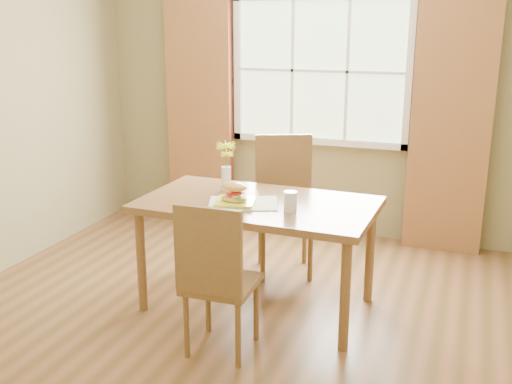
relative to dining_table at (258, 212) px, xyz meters
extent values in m
cube|color=brown|center=(-0.02, -0.21, -0.69)|extent=(4.20, 3.80, 0.02)
cube|color=#897E52|center=(-0.02, 1.70, 0.67)|extent=(4.20, 0.02, 2.70)
cube|color=#897E52|center=(-0.02, -2.12, 0.67)|extent=(4.20, 0.02, 2.70)
cube|color=beige|center=(-0.02, 1.67, 0.82)|extent=(1.50, 0.02, 1.20)
cube|color=white|center=(-0.02, 1.64, 0.19)|extent=(1.62, 0.04, 0.06)
cube|color=white|center=(-0.80, 1.64, 0.82)|extent=(0.06, 0.04, 1.32)
cube|color=white|center=(0.76, 1.64, 0.82)|extent=(0.06, 0.04, 1.32)
cube|color=white|center=(-0.02, 1.64, 0.82)|extent=(1.50, 0.03, 0.02)
cube|color=maroon|center=(-1.17, 1.57, 0.42)|extent=(0.65, 0.08, 2.20)
cube|color=maroon|center=(1.13, 1.57, 0.42)|extent=(0.65, 0.08, 2.20)
cube|color=brown|center=(0.00, 0.00, 0.05)|extent=(1.59, 0.93, 0.05)
cylinder|color=brown|center=(-0.72, -0.34, -0.33)|extent=(0.06, 0.06, 0.71)
cylinder|color=brown|center=(0.69, -0.38, -0.33)|extent=(0.06, 0.06, 0.71)
cylinder|color=brown|center=(-0.69, 0.38, -0.33)|extent=(0.06, 0.06, 0.71)
cylinder|color=brown|center=(0.72, 0.34, -0.33)|extent=(0.06, 0.06, 0.71)
cube|color=brown|center=(0.00, -0.62, -0.26)|extent=(0.41, 0.41, 0.04)
cube|color=brown|center=(0.00, -0.80, 0.02)|extent=(0.40, 0.04, 0.51)
cylinder|color=brown|center=(-0.16, -0.79, -0.48)|extent=(0.03, 0.03, 0.41)
cylinder|color=brown|center=(0.17, -0.78, -0.48)|extent=(0.03, 0.03, 0.41)
cylinder|color=brown|center=(-0.17, -0.46, -0.48)|extent=(0.03, 0.03, 0.41)
cylinder|color=brown|center=(0.16, -0.45, -0.48)|extent=(0.03, 0.03, 0.41)
cube|color=brown|center=(0.00, 0.62, -0.21)|extent=(0.58, 0.58, 0.04)
cube|color=brown|center=(-0.08, 0.81, 0.10)|extent=(0.43, 0.21, 0.57)
cylinder|color=brown|center=(-0.10, 0.38, -0.46)|extent=(0.04, 0.04, 0.46)
cylinder|color=brown|center=(0.24, 0.52, -0.46)|extent=(0.04, 0.04, 0.46)
cylinder|color=brown|center=(-0.24, 0.72, -0.46)|extent=(0.04, 0.04, 0.46)
cylinder|color=brown|center=(0.10, 0.86, -0.46)|extent=(0.04, 0.04, 0.46)
cube|color=#E1ECC8|center=(-0.07, -0.09, 0.08)|extent=(0.54, 0.47, 0.01)
cube|color=#CFDF37|center=(-0.11, -0.12, 0.09)|extent=(0.30, 0.30, 0.01)
ellipsoid|color=#F7A854|center=(-0.12, -0.13, 0.12)|extent=(0.19, 0.14, 0.05)
ellipsoid|color=#4C8C2D|center=(-0.07, -0.15, 0.14)|extent=(0.10, 0.07, 0.01)
cylinder|color=red|center=(-0.12, -0.13, 0.16)|extent=(0.09, 0.09, 0.01)
cylinder|color=red|center=(-0.09, -0.12, 0.17)|extent=(0.09, 0.09, 0.01)
ellipsoid|color=#F7A854|center=(-0.11, -0.13, 0.20)|extent=(0.19, 0.14, 0.06)
cylinder|color=silver|center=(0.27, -0.13, 0.14)|extent=(0.09, 0.09, 0.13)
cylinder|color=silver|center=(0.27, -0.13, 0.13)|extent=(0.08, 0.08, 0.11)
cylinder|color=silver|center=(-0.30, 0.18, 0.16)|extent=(0.07, 0.07, 0.17)
cylinder|color=silver|center=(-0.30, 0.18, 0.12)|extent=(0.06, 0.06, 0.09)
cylinder|color=#3D7028|center=(-0.30, 0.18, 0.24)|extent=(0.01, 0.01, 0.32)
cylinder|color=#3D7028|center=(-0.29, 0.18, 0.21)|extent=(0.01, 0.01, 0.27)
camera|label=1|loc=(1.32, -3.61, 1.24)|focal=42.00mm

